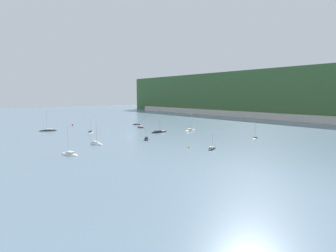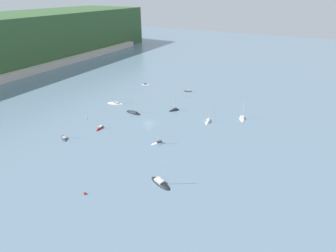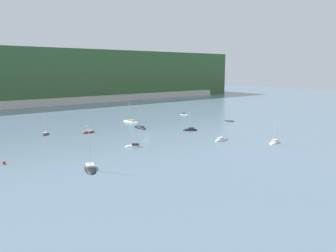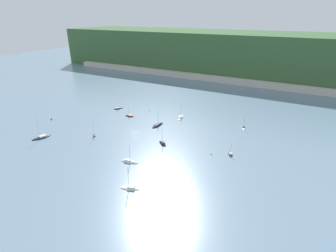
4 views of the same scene
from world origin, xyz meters
TOP-DOWN VIEW (x-y plane):
  - ground_plane at (0.00, 0.00)m, footprint 600.00×600.00m
  - hillside_ridge at (0.00, 156.86)m, footprint 350.53×74.04m
  - shore_town_strip at (0.00, 116.34)m, footprint 297.95×6.00m
  - sailboat_0 at (5.64, 12.47)m, footprint 3.15×8.74m
  - sailboat_1 at (46.99, 1.77)m, footprint 3.41×5.55m
  - sailboat_2 at (18.10, -3.84)m, footprint 5.60×4.48m
  - sailboat_3 at (-13.42, -13.05)m, footprint 5.32×4.88m
  - sailboat_4 at (45.04, 30.58)m, footprint 3.20×5.22m
  - sailboat_5 at (14.52, -23.30)m, footprint 7.33×3.12m
  - sailboat_6 at (-33.90, -25.84)m, footprint 5.42×8.98m
  - sailboat_7 at (-28.36, 22.99)m, footprint 4.77×6.06m
  - sailboat_8 at (24.79, -36.56)m, footprint 7.13×4.32m
  - sailboat_9 at (10.93, 27.89)m, footprint 5.02×9.31m
  - sailboat_10 at (-14.75, 15.99)m, footprint 5.30×2.29m
  - mooring_buoy_0 at (-9.74, 28.66)m, footprint 0.62×0.62m
  - mooring_buoy_1 at (-48.91, -8.34)m, footprint 0.80×0.80m
  - mooring_buoy_2 at (40.23, -2.19)m, footprint 0.57×0.57m

SIDE VIEW (x-z plane):
  - ground_plane at x=0.00m, z-range 0.00..0.00m
  - sailboat_0 at x=5.64m, z-range -4.64..4.76m
  - sailboat_10 at x=-14.75m, z-range -2.91..3.06m
  - sailboat_7 at x=-28.36m, z-range -3.67..3.82m
  - sailboat_9 at x=10.93m, z-range -5.21..5.37m
  - sailboat_5 at x=14.52m, z-range -4.23..4.40m
  - sailboat_1 at x=46.99m, z-range -2.75..2.94m
  - sailboat_8 at x=24.79m, z-range -4.43..4.65m
  - sailboat_4 at x=45.04m, z-range -3.56..3.78m
  - sailboat_2 at x=18.10m, z-range -4.00..4.23m
  - sailboat_6 at x=-33.90m, z-range -5.42..5.65m
  - sailboat_3 at x=-13.42m, z-range -3.97..4.23m
  - mooring_buoy_2 at x=40.23m, z-range 0.00..0.57m
  - mooring_buoy_0 at x=-9.74m, z-range 0.00..0.62m
  - mooring_buoy_1 at x=-48.91m, z-range 0.00..0.80m
  - shore_town_strip at x=0.00m, z-range 0.00..4.53m
  - hillside_ridge at x=0.00m, z-range 0.00..37.22m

